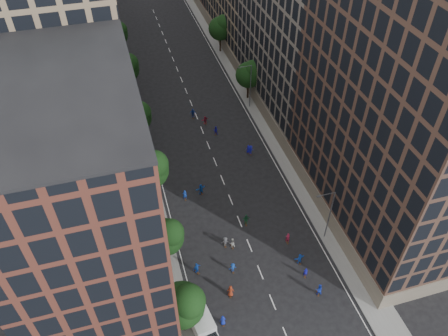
% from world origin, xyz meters
% --- Properties ---
extents(ground, '(240.00, 240.00, 0.00)m').
position_xyz_m(ground, '(0.00, 40.00, 0.00)').
color(ground, black).
rests_on(ground, ground).
extents(sidewalk_left, '(4.00, 105.00, 0.15)m').
position_xyz_m(sidewalk_left, '(-12.00, 47.50, 0.07)').
color(sidewalk_left, slate).
rests_on(sidewalk_left, ground).
extents(sidewalk_right, '(4.00, 105.00, 0.15)m').
position_xyz_m(sidewalk_right, '(12.00, 47.50, 0.07)').
color(sidewalk_right, slate).
rests_on(sidewalk_right, ground).
extents(bldg_left_a, '(14.00, 22.00, 30.00)m').
position_xyz_m(bldg_left_a, '(-19.00, 11.00, 15.00)').
color(bldg_left_a, '#572B21').
rests_on(bldg_left_a, ground).
extents(bldg_left_b, '(14.00, 26.00, 34.00)m').
position_xyz_m(bldg_left_b, '(-19.00, 35.00, 17.00)').
color(bldg_left_b, '#8C765B').
rests_on(bldg_left_b, ground).
extents(bldg_left_c, '(14.00, 20.00, 28.00)m').
position_xyz_m(bldg_left_c, '(-19.00, 58.00, 14.00)').
color(bldg_left_c, '#572B21').
rests_on(bldg_left_c, ground).
extents(bldg_right_a, '(14.00, 30.00, 36.00)m').
position_xyz_m(bldg_right_a, '(19.00, 15.00, 18.00)').
color(bldg_right_a, '#4A3228').
rests_on(bldg_right_a, ground).
extents(bldg_right_b, '(14.00, 28.00, 33.00)m').
position_xyz_m(bldg_right_b, '(19.00, 44.00, 16.50)').
color(bldg_right_b, '#6B6259').
rests_on(bldg_right_b, ground).
extents(tree_left_0, '(5.20, 5.20, 8.83)m').
position_xyz_m(tree_left_0, '(-11.01, 3.85, 5.96)').
color(tree_left_0, black).
rests_on(tree_left_0, ground).
extents(tree_left_1, '(4.80, 4.80, 8.21)m').
position_xyz_m(tree_left_1, '(-11.02, 13.86, 5.55)').
color(tree_left_1, black).
rests_on(tree_left_1, ground).
extents(tree_left_2, '(5.60, 5.60, 9.45)m').
position_xyz_m(tree_left_2, '(-10.99, 25.83, 6.36)').
color(tree_left_2, black).
rests_on(tree_left_2, ground).
extents(tree_left_3, '(5.00, 5.00, 8.58)m').
position_xyz_m(tree_left_3, '(-11.02, 39.85, 5.82)').
color(tree_left_3, black).
rests_on(tree_left_3, ground).
extents(tree_left_4, '(5.40, 5.40, 9.08)m').
position_xyz_m(tree_left_4, '(-11.00, 55.84, 6.10)').
color(tree_left_4, black).
rests_on(tree_left_4, ground).
extents(tree_left_5, '(4.80, 4.80, 8.33)m').
position_xyz_m(tree_left_5, '(-11.02, 71.86, 5.68)').
color(tree_left_5, black).
rests_on(tree_left_5, ground).
extents(tree_right_a, '(5.00, 5.00, 8.39)m').
position_xyz_m(tree_right_a, '(11.38, 47.85, 5.63)').
color(tree_right_a, black).
rests_on(tree_right_a, ground).
extents(tree_right_b, '(5.20, 5.20, 8.83)m').
position_xyz_m(tree_right_b, '(11.39, 67.85, 5.96)').
color(tree_right_b, black).
rests_on(tree_right_b, ground).
extents(streetlamp_near, '(2.64, 0.22, 9.06)m').
position_xyz_m(streetlamp_near, '(10.37, 12.00, 5.17)').
color(streetlamp_near, '#595B60').
rests_on(streetlamp_near, ground).
extents(streetlamp_far, '(2.64, 0.22, 9.06)m').
position_xyz_m(streetlamp_far, '(10.37, 45.00, 5.17)').
color(streetlamp_far, '#595B60').
rests_on(streetlamp_far, ground).
extents(cargo_van, '(3.22, 5.49, 2.76)m').
position_xyz_m(cargo_van, '(-9.17, 3.12, 1.45)').
color(cargo_van, silver).
rests_on(cargo_van, ground).
extents(skater_0, '(0.77, 0.50, 1.57)m').
position_xyz_m(skater_0, '(-6.69, 3.47, 0.78)').
color(skater_0, '#1428A9').
rests_on(skater_0, ground).
extents(skater_1, '(0.64, 0.53, 1.52)m').
position_xyz_m(skater_1, '(5.37, 6.89, 0.76)').
color(skater_1, '#1415A8').
rests_on(skater_1, ground).
extents(skater_2, '(1.04, 0.90, 1.83)m').
position_xyz_m(skater_2, '(5.88, 4.02, 0.92)').
color(skater_2, '#1733BB').
rests_on(skater_2, ground).
extents(skater_3, '(1.02, 0.62, 1.52)m').
position_xyz_m(skater_3, '(-3.45, 10.15, 0.76)').
color(skater_3, '#133EA1').
rests_on(skater_3, ground).
extents(skater_4, '(1.18, 0.85, 1.86)m').
position_xyz_m(skater_4, '(-7.97, 11.28, 0.93)').
color(skater_4, '#1649B4').
rests_on(skater_4, ground).
extents(skater_5, '(1.61, 0.76, 1.67)m').
position_xyz_m(skater_5, '(5.46, 9.00, 0.83)').
color(skater_5, '#1543AD').
rests_on(skater_5, ground).
extents(skater_6, '(1.04, 0.82, 1.85)m').
position_xyz_m(skater_6, '(-4.73, 6.85, 0.92)').
color(skater_6, maroon).
rests_on(skater_6, ground).
extents(skater_7, '(0.67, 0.47, 1.76)m').
position_xyz_m(skater_7, '(5.22, 12.61, 0.88)').
color(skater_7, maroon).
rests_on(skater_7, ground).
extents(skater_8, '(0.82, 0.65, 1.66)m').
position_xyz_m(skater_8, '(-2.37, 13.94, 0.83)').
color(skater_8, '#B1B1AD').
rests_on(skater_8, ground).
extents(skater_9, '(1.15, 0.76, 1.67)m').
position_xyz_m(skater_9, '(-3.23, 14.40, 0.83)').
color(skater_9, '#47484C').
rests_on(skater_9, ground).
extents(skater_10, '(1.17, 0.61, 1.91)m').
position_xyz_m(skater_10, '(0.73, 17.25, 0.96)').
color(skater_10, '#1A5933').
rests_on(skater_10, ground).
extents(skater_11, '(1.76, 1.06, 1.81)m').
position_xyz_m(skater_11, '(-4.01, 25.05, 0.91)').
color(skater_11, '#154CAB').
rests_on(skater_11, ground).
extents(skater_12, '(0.78, 0.55, 1.51)m').
position_xyz_m(skater_12, '(6.06, 32.21, 0.75)').
color(skater_12, '#1A16B8').
rests_on(skater_12, ground).
extents(skater_13, '(0.70, 0.48, 1.83)m').
position_xyz_m(skater_13, '(-6.66, 24.54, 0.92)').
color(skater_13, '#123599').
rests_on(skater_13, ground).
extents(skater_14, '(0.96, 0.86, 1.64)m').
position_xyz_m(skater_14, '(2.04, 38.63, 0.82)').
color(skater_14, '#1815B1').
rests_on(skater_14, ground).
extents(skater_15, '(1.12, 0.67, 1.71)m').
position_xyz_m(skater_15, '(6.29, 31.76, 0.85)').
color(skater_15, '#1618BA').
rests_on(skater_15, ground).
extents(skater_16, '(1.21, 0.86, 1.90)m').
position_xyz_m(skater_16, '(-0.68, 44.65, 0.95)').
color(skater_16, '#1537AB').
rests_on(skater_16, ground).
extents(skater_17, '(1.50, 0.95, 1.55)m').
position_xyz_m(skater_17, '(1.03, 42.19, 0.77)').
color(skater_17, '#A01A35').
rests_on(skater_17, ground).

